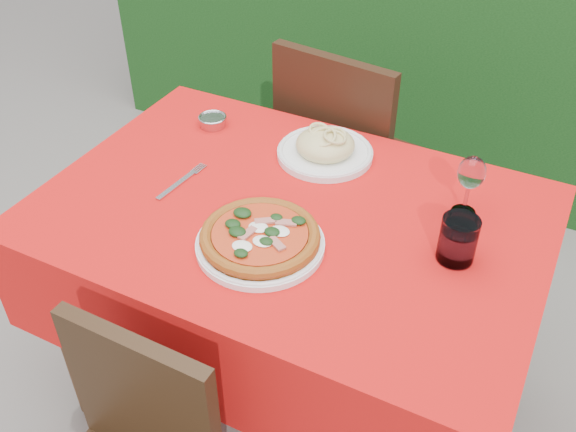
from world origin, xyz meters
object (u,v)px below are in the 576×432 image
at_px(water_glass, 458,242).
at_px(fork, 177,185).
at_px(pasta_plate, 325,148).
at_px(pizza_plate, 260,239).
at_px(wine_glass, 471,175).
at_px(chair_far, 345,155).
at_px(steel_ramekin, 213,122).

distance_m(water_glass, fork, 0.73).
bearing_deg(pasta_plate, water_glass, -30.00).
distance_m(pizza_plate, wine_glass, 0.53).
relative_size(pizza_plate, water_glass, 2.84).
xyz_separation_m(pizza_plate, fork, (-0.31, 0.11, -0.02)).
xyz_separation_m(chair_far, steel_ramekin, (-0.30, -0.34, 0.23)).
relative_size(chair_far, steel_ramekin, 11.91).
bearing_deg(fork, wine_glass, 23.54).
xyz_separation_m(water_glass, fork, (-0.73, -0.05, -0.05)).
height_order(chair_far, wine_glass, chair_far).
relative_size(pizza_plate, wine_glass, 1.93).
height_order(chair_far, steel_ramekin, chair_far).
xyz_separation_m(pizza_plate, pasta_plate, (-0.03, 0.42, 0.00)).
bearing_deg(wine_glass, water_glass, -81.63).
distance_m(chair_far, wine_glass, 0.72).
height_order(chair_far, pasta_plate, chair_far).
xyz_separation_m(pizza_plate, steel_ramekin, (-0.40, 0.42, -0.01)).
xyz_separation_m(pizza_plate, wine_glass, (0.39, 0.34, 0.09)).
bearing_deg(fork, pizza_plate, -14.34).
bearing_deg(chair_far, fork, 79.07).
bearing_deg(fork, steel_ramekin, 110.25).
bearing_deg(pizza_plate, chair_far, 97.22).
bearing_deg(pizza_plate, fork, 160.18).
bearing_deg(chair_far, steel_ramekin, 56.33).
bearing_deg(water_glass, pizza_plate, -158.00).
distance_m(pizza_plate, steel_ramekin, 0.58).
bearing_deg(water_glass, pasta_plate, 150.00).
bearing_deg(pasta_plate, chair_far, 101.73).
height_order(pizza_plate, fork, pizza_plate).
height_order(wine_glass, fork, wine_glass).
height_order(chair_far, pizza_plate, chair_far).
height_order(wine_glass, steel_ramekin, wine_glass).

